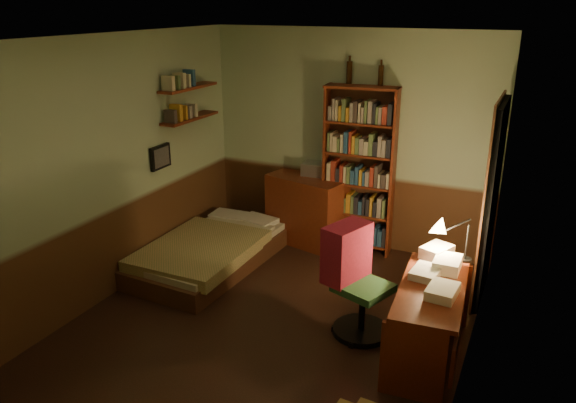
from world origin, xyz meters
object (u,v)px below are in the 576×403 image
at_px(office_chair, 363,292).
at_px(desk_lamp, 469,228).
at_px(bed, 209,243).
at_px(dresser, 307,210).
at_px(bookshelf, 359,171).
at_px(desk, 429,322).
at_px(mini_stereo, 314,169).

bearing_deg(office_chair, desk_lamp, 53.83).
xyz_separation_m(bed, office_chair, (2.02, -0.62, 0.14)).
distance_m(dresser, office_chair, 2.13).
distance_m(bookshelf, office_chair, 1.99).
relative_size(bed, desk, 1.53).
relative_size(bed, dresser, 1.98).
bearing_deg(bookshelf, office_chair, -75.40).
bearing_deg(bed, bookshelf, 43.53).
distance_m(mini_stereo, bookshelf, 0.58).
distance_m(dresser, desk_lamp, 2.43).
relative_size(bookshelf, office_chair, 2.33).
bearing_deg(office_chair, bookshelf, 129.64).
bearing_deg(mini_stereo, bookshelf, -7.74).
bearing_deg(mini_stereo, desk_lamp, -36.71).
xyz_separation_m(mini_stereo, office_chair, (1.23, -1.83, -0.50)).
bearing_deg(desk, mini_stereo, 129.51).
relative_size(desk, desk_lamp, 1.97).
bearing_deg(desk, office_chair, 167.16).
height_order(bed, dresser, dresser).
distance_m(mini_stereo, desk_lamp, 2.39).
bearing_deg(dresser, bed, -110.41).
relative_size(desk_lamp, office_chair, 0.74).
xyz_separation_m(bookshelf, desk, (1.26, -1.88, -0.66)).
height_order(bed, office_chair, office_chair).
height_order(bookshelf, desk, bookshelf).
bearing_deg(bed, desk_lamp, 1.09).
distance_m(bed, desk_lamp, 2.88).
distance_m(mini_stereo, desk, 2.73).
bearing_deg(bed, desk, -12.19).
xyz_separation_m(mini_stereo, desk, (1.84, -1.92, -0.60)).
xyz_separation_m(desk, office_chair, (-0.61, 0.09, 0.09)).
bearing_deg(bed, mini_stereo, 59.96).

